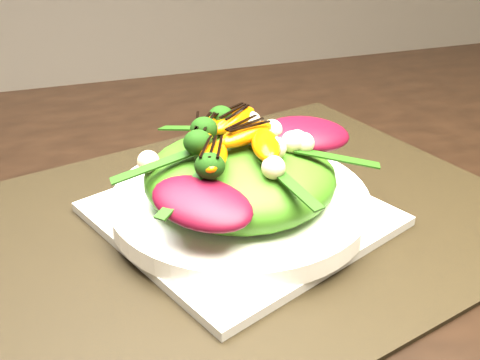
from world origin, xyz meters
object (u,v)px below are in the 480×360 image
object	(u,v)px
lettuce_mound	(240,176)
dining_table	(425,185)
placemat	(240,220)
orange_segment	(214,134)
salad_bowl	(240,202)
plate_base	(240,214)

from	to	relation	value
lettuce_mound	dining_table	bearing A→B (deg)	7.99
placemat	orange_segment	size ratio (longest dim) A/B	8.85
placemat	salad_bowl	distance (m)	0.02
dining_table	plate_base	bearing A→B (deg)	-172.01
placemat	orange_segment	bearing A→B (deg)	131.84
dining_table	orange_segment	distance (m)	0.29
salad_bowl	orange_segment	world-z (taller)	orange_segment
plate_base	salad_bowl	world-z (taller)	salad_bowl
dining_table	lettuce_mound	world-z (taller)	dining_table
plate_base	salad_bowl	distance (m)	0.01
dining_table	lettuce_mound	distance (m)	0.26
plate_base	orange_segment	world-z (taller)	orange_segment
salad_bowl	lettuce_mound	distance (m)	0.03
dining_table	salad_bowl	size ratio (longest dim) A/B	6.37
lettuce_mound	salad_bowl	bearing A→B (deg)	90.00
salad_bowl	dining_table	bearing A→B (deg)	7.99
lettuce_mound	plate_base	bearing A→B (deg)	90.00
dining_table	salad_bowl	xyz separation A→B (m)	(-0.24, -0.03, 0.04)
plate_base	lettuce_mound	size ratio (longest dim) A/B	1.31
salad_bowl	orange_segment	size ratio (longest dim) A/B	4.05
placemat	lettuce_mound	distance (m)	0.05
placemat	plate_base	distance (m)	0.01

